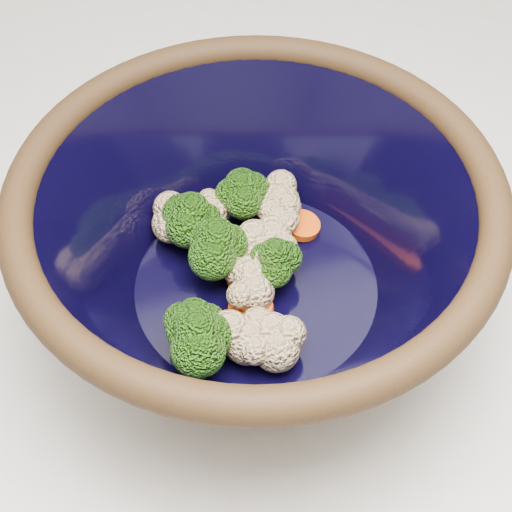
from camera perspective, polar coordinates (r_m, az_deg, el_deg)
counter at (r=0.95m, az=-2.84°, el=-16.08°), size 1.20×1.20×0.90m
mixing_bowl at (r=0.46m, az=0.00°, el=0.99°), size 0.38×0.38×0.13m
vegetable_pile at (r=0.48m, az=-1.71°, el=-0.33°), size 0.13×0.16×0.05m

